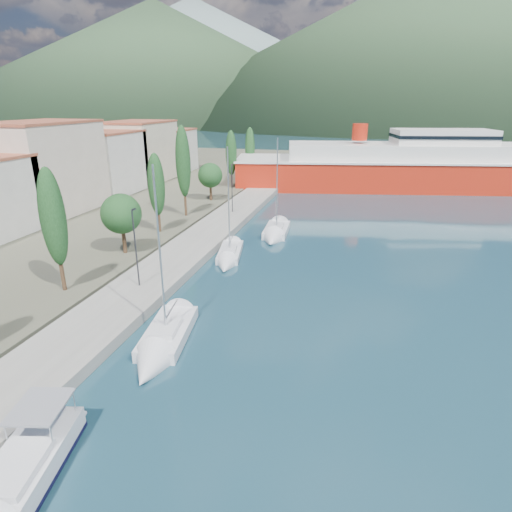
# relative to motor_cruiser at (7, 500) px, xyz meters

# --- Properties ---
(ground) EXTENTS (1400.00, 1400.00, 0.00)m
(ground) POSITION_rel_motor_cruiser_xyz_m (4.36, 125.80, -0.49)
(ground) COLOR #1D404F
(quay) EXTENTS (5.00, 88.00, 0.80)m
(quay) POSITION_rel_motor_cruiser_xyz_m (-4.64, 31.80, -0.09)
(quay) COLOR gray
(quay) RESTS_ON ground
(hills_far) EXTENTS (1480.00, 900.00, 180.00)m
(hills_far) POSITION_rel_motor_cruiser_xyz_m (142.95, 624.53, 76.90)
(hills_far) COLOR gray
(hills_far) RESTS_ON ground
(hills_near) EXTENTS (1010.00, 520.00, 115.00)m
(hills_near) POSITION_rel_motor_cruiser_xyz_m (102.40, 378.30, 48.69)
(hills_near) COLOR #2F492D
(hills_near) RESTS_ON ground
(town_buildings) EXTENTS (9.20, 69.20, 11.30)m
(town_buildings) POSITION_rel_motor_cruiser_xyz_m (-27.64, 42.70, 5.07)
(town_buildings) COLOR beige
(town_buildings) RESTS_ON land_strip
(tree_row) EXTENTS (3.72, 65.37, 10.95)m
(tree_row) POSITION_rel_motor_cruiser_xyz_m (-9.88, 36.73, 5.08)
(tree_row) COLOR #47301E
(tree_row) RESTS_ON land_strip
(lamp_posts) EXTENTS (0.15, 47.01, 6.06)m
(lamp_posts) POSITION_rel_motor_cruiser_xyz_m (-4.64, 18.79, 3.59)
(lamp_posts) COLOR #2D2D33
(lamp_posts) RESTS_ON quay
(motor_cruiser) EXTENTS (4.09, 8.43, 2.99)m
(motor_cruiser) POSITION_rel_motor_cruiser_xyz_m (0.00, 0.00, 0.00)
(motor_cruiser) COLOR black
(motor_cruiser) RESTS_ON ground
(sailboat_near) EXTENTS (3.81, 8.70, 12.08)m
(sailboat_near) POSITION_rel_motor_cruiser_xyz_m (0.68, 10.82, -0.17)
(sailboat_near) COLOR silver
(sailboat_near) RESTS_ON ground
(sailboat_mid) EXTENTS (3.51, 8.10, 11.30)m
(sailboat_mid) POSITION_rel_motor_cruiser_xyz_m (-0.21, 26.79, -0.21)
(sailboat_mid) COLOR silver
(sailboat_mid) RESTS_ON ground
(sailboat_far) EXTENTS (3.11, 8.09, 11.65)m
(sailboat_far) POSITION_rel_motor_cruiser_xyz_m (2.46, 35.11, -0.17)
(sailboat_far) COLOR silver
(sailboat_far) RESTS_ON ground
(ferry) EXTENTS (58.15, 22.53, 11.30)m
(ferry) POSITION_rel_motor_cruiser_xyz_m (17.92, 68.79, 2.95)
(ferry) COLOR red
(ferry) RESTS_ON ground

